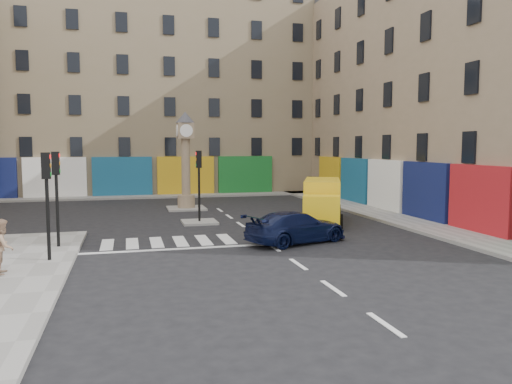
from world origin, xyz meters
name	(u,v)px	position (x,y,z in m)	size (l,w,h in m)	color
ground	(281,252)	(0.00, 0.00, 0.00)	(120.00, 120.00, 0.00)	black
sidewalk_right	(367,210)	(8.70, 10.00, 0.07)	(2.60, 30.00, 0.15)	gray
sidewalk_far	(149,196)	(-4.00, 22.20, 0.07)	(32.00, 2.40, 0.15)	gray
island_near	(199,222)	(-2.00, 8.00, 0.06)	(1.80, 1.80, 0.12)	gray
island_far	(186,208)	(-2.00, 14.00, 0.06)	(2.40, 2.40, 0.12)	gray
building_right	(460,84)	(15.00, 10.00, 8.00)	(10.00, 30.00, 16.00)	#91795F
building_far	(144,96)	(-4.00, 28.00, 8.50)	(32.00, 10.00, 17.00)	#7C6C52
traffic_light_left_near	(47,189)	(-8.30, 0.20, 2.62)	(0.28, 0.22, 3.70)	black
traffic_light_left_far	(56,183)	(-8.30, 2.60, 2.62)	(0.28, 0.22, 3.70)	black
traffic_light_island	(199,174)	(-2.00, 8.00, 2.59)	(0.28, 0.22, 3.70)	black
clock_pillar	(186,154)	(-2.00, 14.00, 3.55)	(1.20, 1.20, 6.10)	#91795F
navy_sedan	(296,227)	(1.20, 1.69, 0.66)	(1.86, 4.58, 1.33)	black
yellow_van	(322,201)	(4.50, 6.99, 1.11)	(4.02, 6.35, 2.23)	yellow
pedestrian_tan	(3,246)	(-9.39, -1.41, 1.00)	(0.83, 0.64, 1.70)	#9A795E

